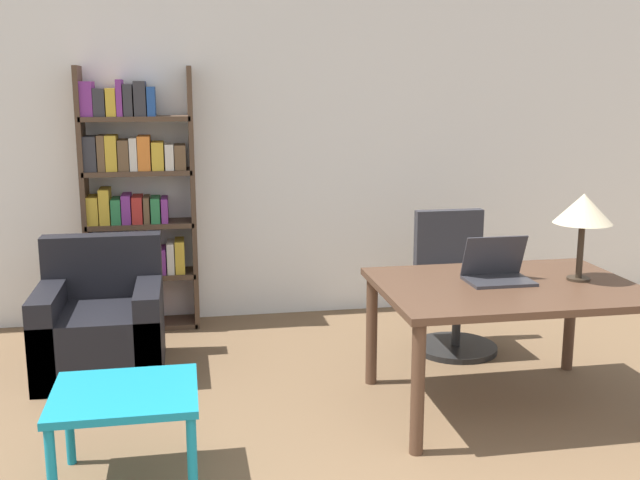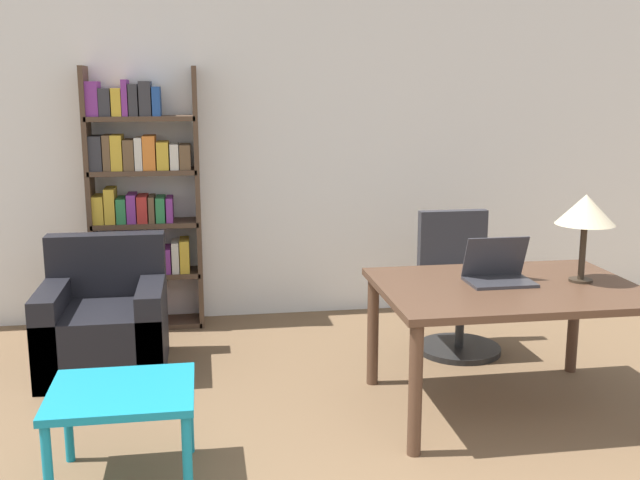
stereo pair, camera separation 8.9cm
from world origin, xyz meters
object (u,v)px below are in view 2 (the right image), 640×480
table_lamp (586,211)px  armchair (105,326)px  office_chair (458,290)px  laptop (498,273)px  bookshelf (138,207)px  desk (507,300)px  side_table_blue (122,402)px

table_lamp → armchair: (-2.76, 0.98, -0.85)m
office_chair → table_lamp: bearing=-69.3°
laptop → bookshelf: bearing=139.7°
laptop → desk: bearing=-64.4°
desk → table_lamp: 0.66m
side_table_blue → office_chair: bearing=35.2°
desk → side_table_blue: bearing=-166.1°
bookshelf → armchair: bearing=-101.6°
desk → armchair: size_ratio=1.70×
desk → bookshelf: bearing=139.1°
desk → laptop: laptop is taller
desk → armchair: armchair is taller
laptop → armchair: 2.52m
laptop → table_lamp: size_ratio=0.73×
office_chair → bookshelf: size_ratio=0.49×
table_lamp → bookshelf: bearing=144.4°
side_table_blue → bookshelf: (-0.08, 2.37, 0.53)m
laptop → bookshelf: 2.77m
bookshelf → desk: bearing=-40.9°
table_lamp → office_chair: table_lamp is taller
laptop → office_chair: bearing=83.8°
side_table_blue → desk: bearing=13.9°
laptop → office_chair: size_ratio=0.38×
desk → table_lamp: table_lamp is taller
table_lamp → bookshelf: (-2.58, 1.85, -0.20)m
office_chair → side_table_blue: 2.61m
laptop → table_lamp: (0.47, -0.06, 0.35)m
laptop → side_table_blue: 2.15m
laptop → side_table_blue: (-2.03, -0.58, -0.38)m
table_lamp → bookshelf: size_ratio=0.25×
desk → laptop: 0.16m
desk → table_lamp: size_ratio=2.89×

